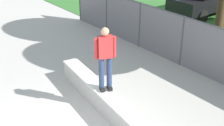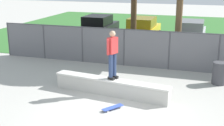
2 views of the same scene
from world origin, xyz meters
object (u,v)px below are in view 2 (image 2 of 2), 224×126
object	(u,v)px
car_silver	(190,34)
trash_bin	(219,73)
concrete_ledge	(111,87)
skateboarder	(113,53)
skateboard	(113,107)
car_black	(98,27)
car_yellow	(142,30)

from	to	relation	value
car_silver	trash_bin	distance (m)	6.88
concrete_ledge	car_silver	size ratio (longest dim) A/B	1.09
skateboarder	skateboard	xyz separation A→B (m)	(0.42, -1.32, -1.55)
car_silver	trash_bin	size ratio (longest dim) A/B	4.53
car_black	skateboarder	bearing A→B (deg)	-67.07
car_black	car_yellow	world-z (taller)	same
skateboard	car_silver	xyz separation A→B (m)	(1.80, 10.38, 0.77)
skateboard	concrete_ledge	bearing A→B (deg)	110.79
skateboarder	car_black	bearing A→B (deg)	112.93
car_silver	concrete_ledge	bearing A→B (deg)	-103.98
skateboarder	car_yellow	size ratio (longest dim) A/B	0.43
car_black	trash_bin	size ratio (longest dim) A/B	4.53
skateboard	car_yellow	world-z (taller)	car_yellow
concrete_ledge	trash_bin	bearing A→B (deg)	32.12
trash_bin	car_yellow	bearing A→B (deg)	123.82
skateboarder	car_black	size ratio (longest dim) A/B	0.43
skateboard	car_silver	world-z (taller)	car_silver
skateboard	car_yellow	bearing A→B (deg)	97.02
skateboarder	concrete_ledge	bearing A→B (deg)	-129.19
trash_bin	skateboarder	bearing A→B (deg)	-148.23
concrete_ledge	car_yellow	xyz separation A→B (m)	(-0.86, 9.59, 0.53)
concrete_ledge	skateboard	world-z (taller)	concrete_ledge
concrete_ledge	car_black	xyz separation A→B (m)	(-4.03, 9.73, 0.53)
skateboarder	trash_bin	bearing A→B (deg)	31.77
skateboarder	car_silver	xyz separation A→B (m)	(2.22, 9.07, -0.79)
car_black	car_silver	size ratio (longest dim) A/B	1.00
concrete_ledge	skateboard	xyz separation A→B (m)	(0.48, -1.25, -0.24)
car_yellow	skateboarder	bearing A→B (deg)	-84.53
skateboarder	car_silver	size ratio (longest dim) A/B	0.43
skateboarder	skateboard	distance (m)	2.08
skateboarder	trash_bin	size ratio (longest dim) A/B	1.95
skateboard	car_yellow	distance (m)	10.95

